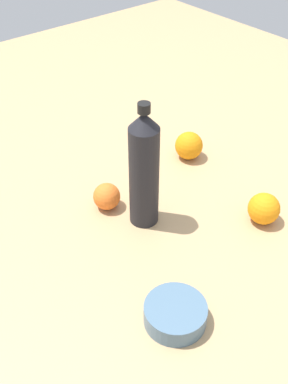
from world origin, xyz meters
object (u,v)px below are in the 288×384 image
at_px(water_bottle, 144,170).
at_px(ceramic_bowl, 175,314).
at_px(orange_0, 264,209).
at_px(orange_2, 189,146).
at_px(orange_1, 107,196).

bearing_deg(water_bottle, ceramic_bowl, -27.08).
height_order(orange_0, orange_2, orange_2).
distance_m(orange_1, orange_2, 0.29).
distance_m(orange_0, orange_1, 0.36).
xyz_separation_m(orange_0, orange_2, (-0.29, 0.05, 0.00)).
bearing_deg(orange_2, water_bottle, -65.43).
relative_size(orange_2, ceramic_bowl, 0.64).
relative_size(orange_0, ceramic_bowl, 0.62).
bearing_deg(orange_0, ceramic_bowl, -77.75).
bearing_deg(ceramic_bowl, water_bottle, 151.87).
height_order(orange_1, ceramic_bowl, orange_1).
bearing_deg(orange_1, orange_0, 42.55).
bearing_deg(orange_2, orange_0, -9.30).
xyz_separation_m(orange_2, ceramic_bowl, (0.37, -0.39, -0.02)).
xyz_separation_m(orange_1, ceramic_bowl, (0.34, -0.09, -0.01)).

